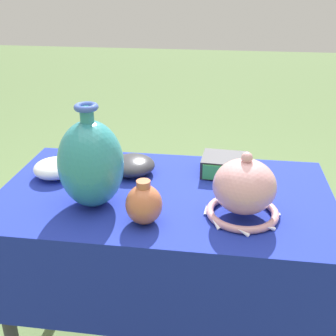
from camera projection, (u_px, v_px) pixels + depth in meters
display_table at (164, 218)px, 1.38m from camera, size 1.07×0.62×0.69m
vase_tall_bulbous at (91, 163)px, 1.23m from camera, size 0.19×0.19×0.32m
vase_dome_bell at (244, 190)px, 1.19m from camera, size 0.22×0.22×0.20m
mosaic_tile_box at (225, 165)px, 1.47m from camera, size 0.17×0.15×0.06m
jar_round_terracotta at (144, 204)px, 1.17m from camera, size 0.10×0.10×0.13m
bowl_shallow_charcoal at (132, 165)px, 1.47m from camera, size 0.16×0.16×0.06m
bowl_shallow_porcelain at (55, 168)px, 1.45m from camera, size 0.14×0.14×0.06m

